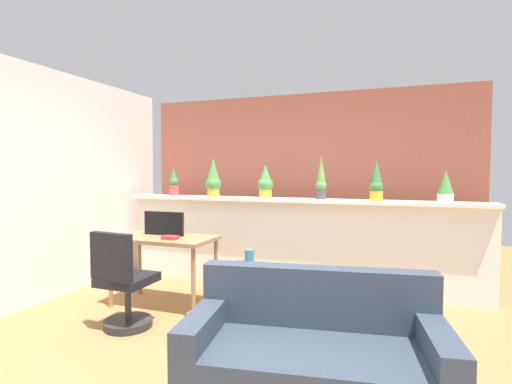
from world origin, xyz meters
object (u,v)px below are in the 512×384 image
object	(u,v)px
potted_plant_4	(376,182)
couch	(314,359)
potted_plant_3	(321,179)
potted_plant_5	(446,186)
office_chair	(123,288)
potted_plant_2	(265,182)
potted_plant_0	(174,182)
desk	(164,244)
book_on_desk	(170,238)
vase_on_shelf	(249,257)
potted_plant_1	(213,179)
tv_monitor	(164,223)
side_cube_shelf	(248,290)

from	to	relation	value
potted_plant_4	couch	bearing A→B (deg)	-95.94
potted_plant_3	potted_plant_5	world-z (taller)	potted_plant_3
potted_plant_5	office_chair	xyz separation A→B (m)	(-2.82, -1.76, -0.90)
potted_plant_5	potted_plant_2	bearing A→B (deg)	179.17
potted_plant_0	desk	size ratio (longest dim) A/B	0.36
potted_plant_4	book_on_desk	world-z (taller)	potted_plant_4
vase_on_shelf	potted_plant_0	bearing A→B (deg)	146.05
potted_plant_3	book_on_desk	world-z (taller)	potted_plant_3
potted_plant_4	potted_plant_5	distance (m)	0.71
potted_plant_2	potted_plant_5	world-z (taller)	potted_plant_2
potted_plant_1	potted_plant_2	xyz separation A→B (m)	(0.70, 0.05, -0.04)
potted_plant_0	couch	distance (m)	3.52
potted_plant_2	potted_plant_4	xyz separation A→B (m)	(1.35, -0.06, 0.01)
vase_on_shelf	couch	xyz separation A→B (m)	(0.94, -1.31, -0.30)
desk	tv_monitor	size ratio (longest dim) A/B	2.30
couch	book_on_desk	bearing A→B (deg)	147.59
desk	office_chair	size ratio (longest dim) A/B	1.21
potted_plant_4	vase_on_shelf	world-z (taller)	potted_plant_4
potted_plant_4	office_chair	xyz separation A→B (m)	(-2.11, -1.73, -0.94)
office_chair	vase_on_shelf	size ratio (longest dim) A/B	5.83
potted_plant_2	potted_plant_5	xyz separation A→B (m)	(2.06, -0.03, -0.03)
potted_plant_3	potted_plant_5	distance (m)	1.35
vase_on_shelf	book_on_desk	world-z (taller)	book_on_desk
tv_monitor	book_on_desk	bearing A→B (deg)	-44.55
potted_plant_0	side_cube_shelf	size ratio (longest dim) A/B	0.79
potted_plant_3	couch	distance (m)	2.56
potted_plant_0	tv_monitor	bearing A→B (deg)	-63.61
potted_plant_4	potted_plant_5	bearing A→B (deg)	2.70
potted_plant_2	desk	size ratio (longest dim) A/B	0.37
potted_plant_4	desk	distance (m)	2.46
potted_plant_1	potted_plant_3	size ratio (longest dim) A/B	0.98
couch	potted_plant_3	bearing A→B (deg)	99.80
desk	office_chair	world-z (taller)	office_chair
side_cube_shelf	book_on_desk	distance (m)	0.96
tv_monitor	desk	bearing A→B (deg)	-60.38
potted_plant_0	book_on_desk	world-z (taller)	potted_plant_0
potted_plant_1	vase_on_shelf	distance (m)	1.52
potted_plant_3	potted_plant_2	bearing A→B (deg)	176.57
potted_plant_3	vase_on_shelf	size ratio (longest dim) A/B	3.32
office_chair	book_on_desk	bearing A→B (deg)	75.16
potted_plant_3	book_on_desk	bearing A→B (deg)	-138.17
potted_plant_1	potted_plant_2	bearing A→B (deg)	4.30
desk	tv_monitor	xyz separation A→B (m)	(-0.05, 0.08, 0.21)
potted_plant_0	book_on_desk	distance (m)	1.52
tv_monitor	book_on_desk	xyz separation A→B (m)	(0.21, -0.20, -0.11)
side_cube_shelf	potted_plant_3	bearing A→B (deg)	61.87
side_cube_shelf	couch	world-z (taller)	couch
potted_plant_5	potted_plant_3	bearing A→B (deg)	-179.44
potted_plant_3	potted_plant_4	world-z (taller)	potted_plant_3
tv_monitor	side_cube_shelf	xyz separation A→B (m)	(1.00, -0.02, -0.63)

